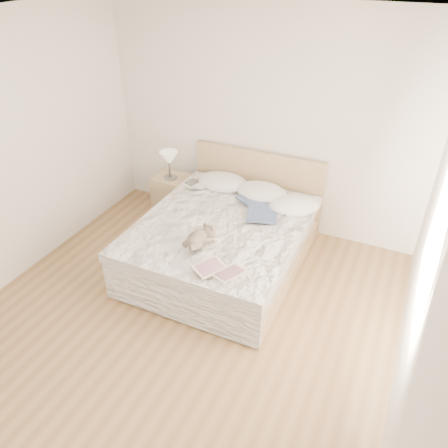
{
  "coord_description": "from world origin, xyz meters",
  "views": [
    {
      "loc": [
        1.7,
        -2.52,
        3.16
      ],
      "look_at": [
        0.05,
        1.05,
        0.62
      ],
      "focal_mm": 35.0,
      "sensor_mm": 36.0,
      "label": 1
    }
  ],
  "objects": [
    {
      "name": "nightstand",
      "position": [
        -1.1,
        1.89,
        0.28
      ],
      "size": [
        0.45,
        0.41,
        0.56
      ],
      "primitive_type": "cube",
      "rotation": [
        0.0,
        0.0,
        -0.01
      ],
      "color": "tan",
      "rests_on": "floor"
    },
    {
      "name": "floor",
      "position": [
        0.0,
        0.0,
        0.0
      ],
      "size": [
        4.0,
        4.5,
        0.0
      ],
      "primitive_type": "cube",
      "color": "brown",
      "rests_on": "ground"
    },
    {
      "name": "bed",
      "position": [
        0.0,
        1.19,
        0.31
      ],
      "size": [
        1.72,
        2.14,
        1.0
      ],
      "color": "tan",
      "rests_on": "floor"
    },
    {
      "name": "pillow_middle",
      "position": [
        0.18,
        1.85,
        0.64
      ],
      "size": [
        0.66,
        0.48,
        0.19
      ],
      "primitive_type": "ellipsoid",
      "rotation": [
        0.0,
        0.0,
        -0.06
      ],
      "color": "white",
      "rests_on": "bed"
    },
    {
      "name": "ceiling",
      "position": [
        0.0,
        0.0,
        2.7
      ],
      "size": [
        4.0,
        4.5,
        0.0
      ],
      "primitive_type": "cube",
      "color": "white",
      "rests_on": "ground"
    },
    {
      "name": "wall_right",
      "position": [
        2.0,
        0.0,
        1.35
      ],
      "size": [
        0.02,
        4.5,
        2.7
      ],
      "primitive_type": "cube",
      "color": "silver",
      "rests_on": "ground"
    },
    {
      "name": "childrens_book",
      "position": [
        0.36,
        0.3,
        0.63
      ],
      "size": [
        0.5,
        0.44,
        0.03
      ],
      "primitive_type": "cube",
      "rotation": [
        0.0,
        0.0,
        -0.49
      ],
      "color": "beige",
      "rests_on": "bed"
    },
    {
      "name": "photo_book",
      "position": [
        -0.62,
        1.72,
        0.63
      ],
      "size": [
        0.34,
        0.27,
        0.02
      ],
      "primitive_type": "cube",
      "rotation": [
        0.0,
        0.0,
        -0.19
      ],
      "color": "white",
      "rests_on": "bed"
    },
    {
      "name": "pillow_left",
      "position": [
        -0.36,
        1.9,
        0.64
      ],
      "size": [
        0.67,
        0.49,
        0.19
      ],
      "primitive_type": "ellipsoid",
      "rotation": [
        0.0,
        0.0,
        0.05
      ],
      "color": "white",
      "rests_on": "bed"
    },
    {
      "name": "window",
      "position": [
        1.99,
        0.3,
        1.45
      ],
      "size": [
        0.02,
        1.3,
        1.1
      ],
      "primitive_type": "cube",
      "color": "white",
      "rests_on": "wall_right"
    },
    {
      "name": "blouse",
      "position": [
        0.34,
        1.46,
        0.63
      ],
      "size": [
        0.66,
        0.68,
        0.02
      ],
      "primitive_type": null,
      "rotation": [
        0.0,
        0.0,
        0.28
      ],
      "color": "navy",
      "rests_on": "bed"
    },
    {
      "name": "table_lamp",
      "position": [
        -1.09,
        1.85,
        0.83
      ],
      "size": [
        0.24,
        0.24,
        0.37
      ],
      "color": "#504B45",
      "rests_on": "nightstand"
    },
    {
      "name": "wall_back",
      "position": [
        0.0,
        2.25,
        1.35
      ],
      "size": [
        4.0,
        0.02,
        2.7
      ],
      "primitive_type": "cube",
      "color": "silver",
      "rests_on": "ground"
    },
    {
      "name": "teddy_bear",
      "position": [
        -0.02,
        0.58,
        0.65
      ],
      "size": [
        0.31,
        0.37,
        0.17
      ],
      "primitive_type": null,
      "rotation": [
        0.0,
        0.0,
        -0.29
      ],
      "color": "brown",
      "rests_on": "bed"
    },
    {
      "name": "pillow_right",
      "position": [
        0.63,
        1.71,
        0.64
      ],
      "size": [
        0.71,
        0.65,
        0.18
      ],
      "primitive_type": "ellipsoid",
      "rotation": [
        0.0,
        0.0,
        0.54
      ],
      "color": "white",
      "rests_on": "bed"
    }
  ]
}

